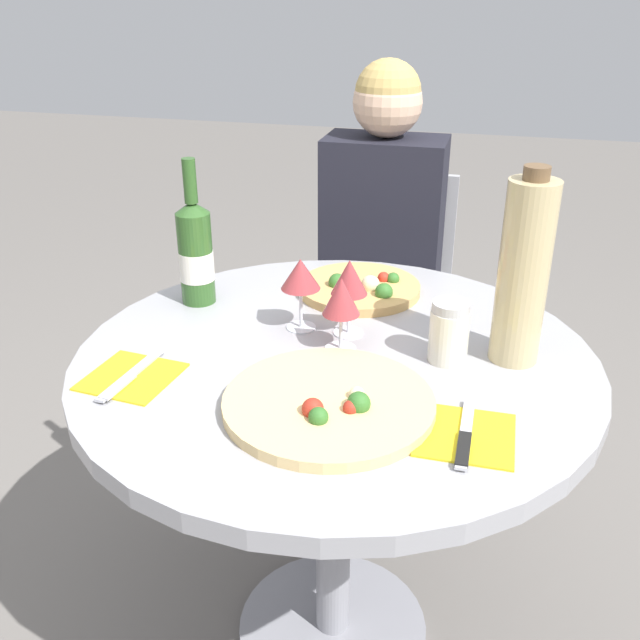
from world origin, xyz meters
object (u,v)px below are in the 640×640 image
at_px(chair_behind_diner, 382,315).
at_px(dining_table, 335,408).
at_px(wine_bottle, 196,252).
at_px(pizza_large, 329,403).
at_px(seated_diner, 376,298).
at_px(tall_carafe, 523,273).

bearing_deg(chair_behind_diner, dining_table, 93.21).
bearing_deg(wine_bottle, pizza_large, -42.53).
bearing_deg(seated_diner, wine_bottle, 61.14).
distance_m(dining_table, wine_bottle, 0.45).
bearing_deg(wine_bottle, seated_diner, 61.14).
relative_size(chair_behind_diner, seated_diner, 0.71).
height_order(wine_bottle, tall_carafe, tall_carafe).
bearing_deg(tall_carafe, dining_table, -168.37).
distance_m(wine_bottle, tall_carafe, 0.68).
relative_size(seated_diner, tall_carafe, 3.29).
distance_m(pizza_large, wine_bottle, 0.53).
bearing_deg(tall_carafe, pizza_large, -138.53).
relative_size(dining_table, pizza_large, 2.81).
xyz_separation_m(seated_diner, tall_carafe, (0.37, -0.64, 0.37)).
relative_size(chair_behind_diner, wine_bottle, 2.70).
distance_m(seated_diner, wine_bottle, 0.69).
xyz_separation_m(seated_diner, pizza_large, (0.08, -0.89, 0.21)).
relative_size(dining_table, wine_bottle, 3.14).
relative_size(chair_behind_diner, tall_carafe, 2.35).
xyz_separation_m(seated_diner, wine_bottle, (-0.30, -0.54, 0.31)).
relative_size(dining_table, seated_diner, 0.83).
relative_size(pizza_large, tall_carafe, 0.97).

